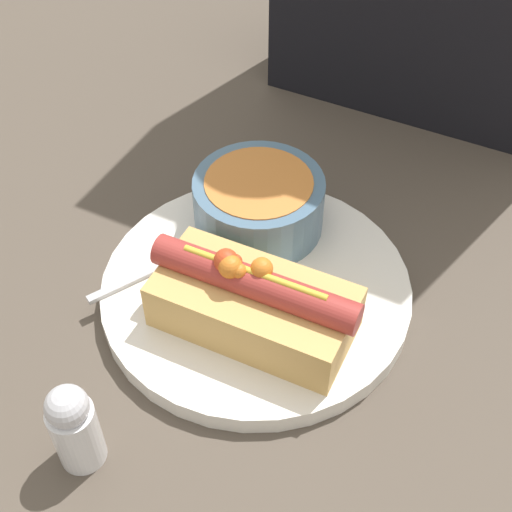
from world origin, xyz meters
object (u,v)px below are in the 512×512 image
Objects in this scene: hot_dog at (254,301)px; salt_shaker at (74,427)px; spoon at (227,234)px; soup_bowl at (259,201)px.

hot_dog is 0.15m from salt_shaker.
soup_bowl is at bearing -2.24° from spoon.
salt_shaker reaches higher than spoon.
hot_dog is at bearing 67.59° from salt_shaker.
salt_shaker is at bearing -113.72° from hot_dog.
soup_bowl is (-0.04, 0.10, 0.00)m from hot_dog.
hot_dog is at bearing -109.77° from spoon.
soup_bowl is 0.23m from salt_shaker.
soup_bowl is 1.44× the size of salt_shaker.
hot_dog is 1.01× the size of spoon.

